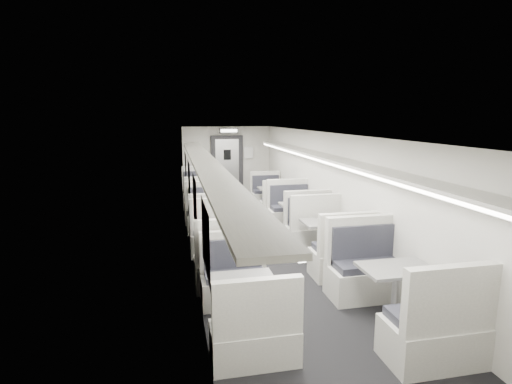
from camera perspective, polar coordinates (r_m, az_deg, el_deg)
name	(u,v)px	position (r m, az deg, el deg)	size (l,w,h in m)	color
room	(267,194)	(8.02, 1.58, -0.35)	(3.24, 12.24, 2.64)	black
booth_left_a	(204,200)	(11.37, -7.40, -1.13)	(1.15, 2.33, 1.25)	#ABABA1
booth_left_b	(213,224)	(8.93, -6.11, -4.53)	(1.10, 2.23, 1.19)	#ABABA1
booth_left_c	(223,247)	(7.36, -4.80, -7.83)	(1.11, 2.25, 1.20)	#ABABA1
booth_left_d	(243,302)	(5.41, -1.87, -15.47)	(0.98, 2.00, 1.07)	#ABABA1
booth_right_a	(272,199)	(11.81, 2.28, -0.94)	(0.96, 1.94, 1.04)	#ABABA1
booth_right_b	(300,220)	(9.28, 6.33, -3.95)	(1.09, 2.22, 1.19)	#ABABA1
booth_right_c	(326,240)	(7.85, 9.94, -6.80)	(1.10, 2.22, 1.19)	#ABABA1
booth_right_d	(395,295)	(5.77, 19.30, -13.72)	(1.14, 2.31, 1.23)	#ABABA1
passenger	(210,197)	(10.25, -6.65, -0.65)	(0.53, 0.35, 1.45)	black
window_a	(186,168)	(11.14, -10.00, 3.42)	(0.02, 1.18, 0.84)	black
window_b	(189,180)	(8.97, -9.51, 1.67)	(0.02, 1.18, 0.84)	black
window_c	(195,200)	(6.80, -8.72, -1.19)	(0.02, 1.18, 0.84)	black
window_d	(206,239)	(4.68, -7.18, -6.70)	(0.02, 1.18, 0.84)	black
luggage_rack_left	(205,162)	(7.42, -7.27, 4.27)	(0.46, 10.40, 0.09)	#ABABA1
luggage_rack_right	(332,159)	(8.01, 10.83, 4.64)	(0.46, 10.40, 0.09)	#ABABA1
vestibule_door	(227,166)	(13.81, -4.14, 3.66)	(1.10, 0.13, 2.10)	black
exit_sign	(229,131)	(13.23, -3.92, 8.74)	(0.62, 0.12, 0.16)	black
wall_notice	(249,153)	(13.87, -1.07, 5.63)	(0.32, 0.02, 0.40)	silver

